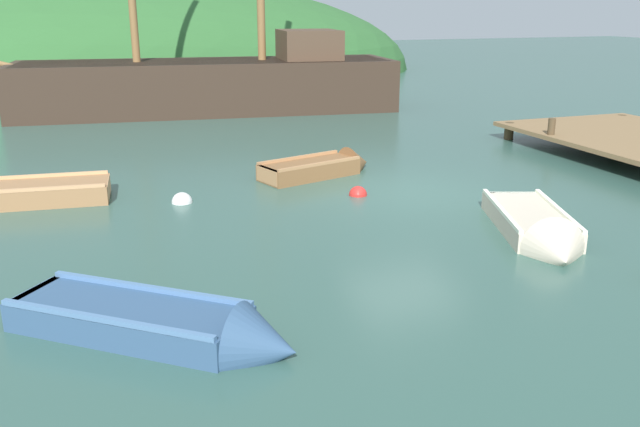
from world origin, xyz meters
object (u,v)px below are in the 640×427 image
Objects in this scene: buoy_red at (358,195)px; rowboat_outer_right at (323,169)px; sailing_ship at (212,92)px; rowboat_portside at (538,232)px; rowboat_outer_left at (168,330)px; rowboat_far at (2,198)px; buoy_white at (182,203)px.

rowboat_outer_right is at bearing 92.38° from buoy_red.
sailing_ship reaches higher than rowboat_portside.
sailing_ship is 18.78m from rowboat_outer_left.
rowboat_far is at bearing 148.14° from rowboat_outer_left.
rowboat_outer_right is at bearing -173.17° from rowboat_far.
sailing_ship is 12.96m from rowboat_far.
sailing_ship is at bearing -114.96° from rowboat_far.
rowboat_far is at bearing 162.24° from buoy_white.
rowboat_portside reaches higher than rowboat_outer_left.
rowboat_outer_left is (-6.67, -1.60, 0.02)m from rowboat_portside.
rowboat_outer_left is 8.69m from rowboat_outer_right.
buoy_red is 0.92× the size of buoy_white.
buoy_red is at bearing -133.03° from rowboat_portside.
rowboat_outer_left is 7.15m from buoy_red.
rowboat_outer_left reaches higher than buoy_red.
sailing_ship is 16.90m from rowboat_portside.
rowboat_portside is 1.12× the size of rowboat_outer_right.
rowboat_outer_left is 1.14× the size of rowboat_outer_right.
buoy_white is (3.53, -1.13, -0.14)m from rowboat_far.
rowboat_portside is 6.86m from rowboat_outer_left.
rowboat_portside is 6.03m from rowboat_outer_right.
rowboat_far is 7.14m from rowboat_outer_right.
rowboat_portside is at bearing 52.88° from rowboat_outer_left.
rowboat_portside is 7.12m from buoy_white.
rowboat_far is (-2.44, 7.16, 0.01)m from rowboat_outer_left.
rowboat_outer_left is at bearing 83.86° from sailing_ship.
rowboat_far is 8.91× the size of buoy_white.
sailing_ship reaches higher than rowboat_far.
buoy_red is at bearing -10.93° from buoy_white.
sailing_ship reaches higher than buoy_white.
rowboat_far is (-9.10, 5.55, 0.03)m from rowboat_portside.
rowboat_outer_left is at bearing -56.38° from rowboat_portside.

